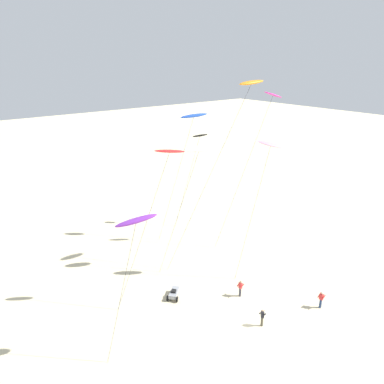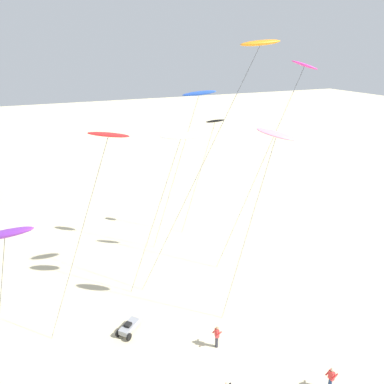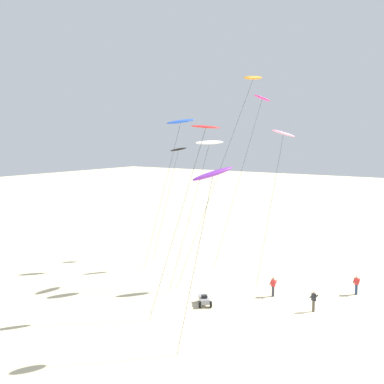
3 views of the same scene
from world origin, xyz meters
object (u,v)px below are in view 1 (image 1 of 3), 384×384
Objects in this scene: kite_flyer_furthest at (262,317)px; kite_orange at (251,84)px; kite_blue at (193,117)px; kite_black at (199,137)px; kite_white at (199,150)px; kite_flyer_nearest at (240,288)px; kite_flyer_middle at (321,299)px; kite_magenta at (272,99)px; kite_red at (169,154)px; kite_pink at (271,146)px; beach_buggy at (174,293)px; kite_purple at (136,221)px.

kite_orange is at bearing 53.24° from kite_flyer_furthest.
kite_blue is 4.81m from kite_black.
kite_flyer_nearest is (-0.28, -6.69, -12.13)m from kite_white.
kite_magenta is at bearing 64.94° from kite_flyer_middle.
kite_flyer_middle is at bearing -42.57° from kite_red.
kite_orange is 11.71× the size of kite_flyer_nearest.
kite_blue is at bearing -140.42° from kite_black.
kite_pink is 8.64× the size of kite_flyer_nearest.
kite_pink reaches higher than kite_black.
kite_red is 7.47× the size of beach_buggy.
kite_flyer_nearest is at bearing -109.41° from kite_blue.
beach_buggy is (0.50, 0.35, -13.71)m from kite_red.
kite_flyer_middle is at bearing -52.09° from kite_flyer_nearest.
kite_red is 13.72m from beach_buggy.
kite_pink is 15.24m from kite_flyer_furthest.
kite_orange is at bearing -19.85° from kite_white.
kite_magenta reaches higher than kite_red.
kite_black reaches higher than kite_purple.
kite_blue is 1.25× the size of kite_black.
kite_orange is 8.01m from kite_white.
kite_magenta is 20.32m from kite_flyer_nearest.
kite_red reaches higher than kite_black.
kite_orange is at bearing 43.25° from kite_flyer_nearest.
kite_red is 0.80× the size of kite_magenta.
kite_blue is (10.10, 9.50, 0.95)m from kite_red.
kite_flyer_middle is (-0.07, -18.72, -14.19)m from kite_blue.
kite_flyer_nearest is at bearing 127.91° from kite_flyer_middle.
kite_purple is at bearing -147.05° from kite_white.
kite_flyer_middle is 6.25m from kite_flyer_furthest.
kite_flyer_furthest is (-6.75, -9.03, -18.19)m from kite_orange.
kite_pink is at bearing -52.23° from kite_white.
kite_pink reaches higher than kite_white.
kite_blue is 9.36× the size of kite_flyer_middle.
kite_red is at bearing 137.43° from kite_flyer_middle.
kite_white is (-4.17, 5.38, -0.78)m from kite_pink.
kite_flyer_nearest is at bearing -163.66° from kite_pink.
kite_white reaches higher than kite_purple.
kite_flyer_nearest is at bearing -136.75° from kite_orange.
kite_purple is at bearing -143.39° from kite_red.
kite_flyer_furthest is (9.66, -3.37, -10.37)m from kite_purple.
kite_white is 8.01× the size of kite_flyer_nearest.
kite_pink is 0.92× the size of kite_blue.
kite_magenta reaches higher than kite_blue.
kite_purple reaches higher than kite_flyer_middle.
kite_flyer_middle is at bearing -17.72° from kite_purple.
kite_orange reaches higher than kite_white.
kite_magenta is 10.72m from kite_black.
kite_blue reaches higher than kite_black.
kite_orange reaches higher than beach_buggy.
kite_purple is 0.61× the size of kite_orange.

